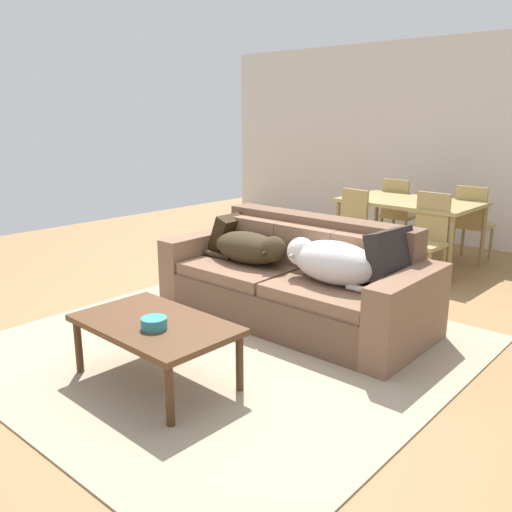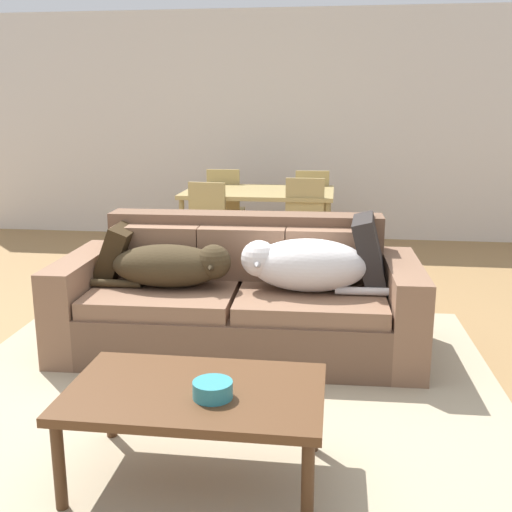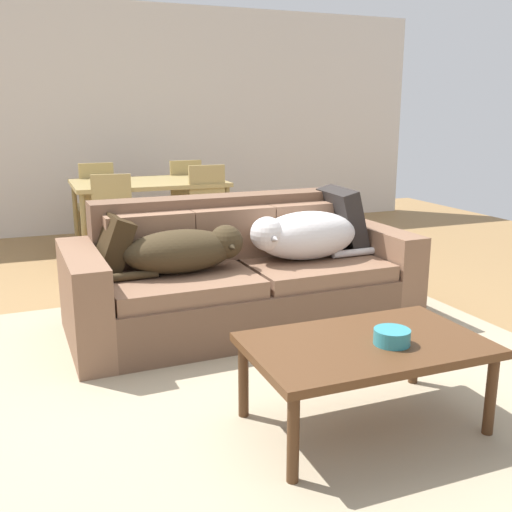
% 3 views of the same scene
% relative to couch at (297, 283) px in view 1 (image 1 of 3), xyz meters
% --- Properties ---
extents(ground_plane, '(10.00, 10.00, 0.00)m').
position_rel_couch_xyz_m(ground_plane, '(-0.21, -0.28, -0.33)').
color(ground_plane, olive).
extents(back_partition, '(8.00, 0.12, 2.70)m').
position_rel_couch_xyz_m(back_partition, '(-0.21, 3.72, 1.02)').
color(back_partition, beige).
rests_on(back_partition, ground).
extents(area_rug, '(3.30, 3.34, 0.01)m').
position_rel_couch_xyz_m(area_rug, '(0.00, -0.83, -0.32)').
color(area_rug, tan).
rests_on(area_rug, ground).
extents(couch, '(2.36, 1.06, 0.86)m').
position_rel_couch_xyz_m(couch, '(0.00, 0.00, 0.00)').
color(couch, brown).
rests_on(couch, ground).
extents(dog_on_left_cushion, '(0.91, 0.37, 0.29)m').
position_rel_couch_xyz_m(dog_on_left_cushion, '(-0.41, -0.13, 0.26)').
color(dog_on_left_cushion, '#3A2D1B').
rests_on(dog_on_left_cushion, couch).
extents(dog_on_right_cushion, '(0.93, 0.40, 0.33)m').
position_rel_couch_xyz_m(dog_on_right_cushion, '(0.42, -0.11, 0.29)').
color(dog_on_right_cushion, silver).
rests_on(dog_on_right_cushion, couch).
extents(throw_pillow_by_left_arm, '(0.28, 0.39, 0.40)m').
position_rel_couch_xyz_m(throw_pillow_by_left_arm, '(-0.85, 0.04, 0.29)').
color(throw_pillow_by_left_arm, '#2F2110').
rests_on(throw_pillow_by_left_arm, couch).
extents(throw_pillow_by_right_arm, '(0.27, 0.49, 0.49)m').
position_rel_couch_xyz_m(throw_pillow_by_right_arm, '(0.85, 0.08, 0.33)').
color(throw_pillow_by_right_arm, '#272321').
rests_on(throw_pillow_by_right_arm, couch).
extents(coffee_table, '(1.08, 0.66, 0.43)m').
position_rel_couch_xyz_m(coffee_table, '(0.05, -1.54, 0.06)').
color(coffee_table, '#54331B').
rests_on(coffee_table, ground).
extents(bowl_on_coffee_table, '(0.16, 0.16, 0.07)m').
position_rel_couch_xyz_m(bowl_on_coffee_table, '(0.14, -1.61, 0.14)').
color(bowl_on_coffee_table, teal).
rests_on(bowl_on_coffee_table, coffee_table).
extents(dining_table, '(1.50, 0.99, 0.76)m').
position_rel_couch_xyz_m(dining_table, '(-0.16, 2.29, 0.37)').
color(dining_table, '#A48C53').
rests_on(dining_table, ground).
extents(dining_chair_near_left, '(0.44, 0.44, 0.89)m').
position_rel_couch_xyz_m(dining_chair_near_left, '(-0.61, 1.69, 0.18)').
color(dining_chair_near_left, '#A48C53').
rests_on(dining_chair_near_left, ground).
extents(dining_chair_near_right, '(0.41, 0.41, 0.94)m').
position_rel_couch_xyz_m(dining_chair_near_right, '(0.33, 1.74, 0.18)').
color(dining_chair_near_right, '#A48C53').
rests_on(dining_chair_near_right, ground).
extents(dining_chair_far_left, '(0.42, 0.42, 0.92)m').
position_rel_couch_xyz_m(dining_chair_far_left, '(-0.62, 2.86, 0.18)').
color(dining_chair_far_left, '#A48C53').
rests_on(dining_chair_far_left, ground).
extents(dining_chair_far_right, '(0.42, 0.42, 0.92)m').
position_rel_couch_xyz_m(dining_chair_far_right, '(0.35, 2.85, 0.18)').
color(dining_chair_far_right, '#A48C53').
rests_on(dining_chair_far_right, ground).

